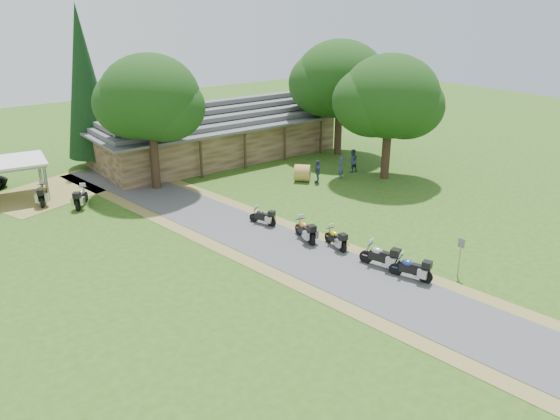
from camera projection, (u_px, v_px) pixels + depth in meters
ground at (367, 283)px, 26.16m from camera, size 120.00×120.00×0.00m
driveway at (306, 257)px, 28.85m from camera, size 51.95×51.95×0.00m
lodge at (215, 129)px, 46.51m from camera, size 21.40×9.40×4.90m
motorcycle_row_a at (411, 267)px, 26.34m from camera, size 1.25×2.01×1.31m
motorcycle_row_b at (381, 255)px, 27.50m from camera, size 1.24×2.14×1.39m
motorcycle_row_c at (336, 237)px, 29.76m from camera, size 0.85×1.84×1.21m
motorcycle_row_d at (305, 229)px, 30.66m from camera, size 1.04×2.06×1.34m
motorcycle_row_e at (263, 216)px, 32.85m from camera, size 1.08×1.74×1.13m
motorcycle_carport_a at (43, 193)px, 36.21m from camera, size 1.35×2.18×1.42m
motorcycle_carport_b at (81, 196)px, 35.73m from camera, size 1.71×2.05×1.39m
person_a at (341, 166)px, 41.17m from camera, size 0.71×0.65×2.02m
person_b at (353, 159)px, 42.76m from camera, size 0.66×0.51×2.15m
person_c at (318, 169)px, 40.24m from camera, size 0.69×0.72×2.06m
hay_bale at (302, 173)px, 40.77m from camera, size 1.70×1.70×1.26m
sign_post at (460, 258)px, 26.47m from camera, size 0.37×0.06×2.05m
oak_lodge_left at (151, 115)px, 37.53m from camera, size 6.86×6.86×10.60m
oak_lodge_right at (340, 94)px, 46.35m from camera, size 7.66×7.66×10.53m
oak_driveway at (389, 113)px, 39.91m from camera, size 7.18×7.18×10.01m
cedar_near at (85, 88)px, 42.16m from camera, size 3.72×3.72×12.64m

